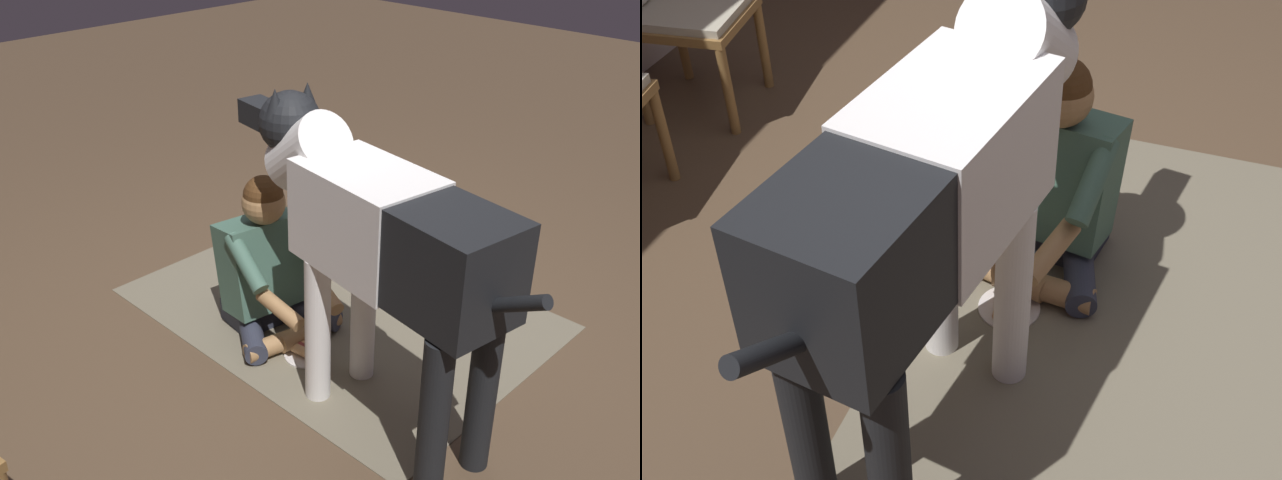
{
  "view_description": "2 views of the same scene",
  "coord_description": "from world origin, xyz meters",
  "views": [
    {
      "loc": [
        -2.22,
        2.27,
        2.13
      ],
      "look_at": [
        -0.18,
        0.21,
        0.6
      ],
      "focal_mm": 41.08,
      "sensor_mm": 36.0,
      "label": 1
    },
    {
      "loc": [
        -2.26,
        -0.27,
        2.16
      ],
      "look_at": [
        -0.37,
        0.4,
        0.45
      ],
      "focal_mm": 48.68,
      "sensor_mm": 36.0,
      "label": 2
    }
  ],
  "objects": [
    {
      "name": "area_rug",
      "position": [
        0.0,
        -0.12,
        0.0
      ],
      "size": [
        2.03,
        1.5,
        0.01
      ],
      "primitive_type": "cube",
      "color": "#6C6451",
      "rests_on": "ground"
    },
    {
      "name": "ground_plane",
      "position": [
        0.0,
        0.0,
        0.0
      ],
      "size": [
        14.68,
        14.68,
        0.0
      ],
      "primitive_type": "plane",
      "color": "brown"
    },
    {
      "name": "large_dog",
      "position": [
        -0.64,
        0.37,
        0.85
      ],
      "size": [
        1.68,
        0.49,
        1.3
      ],
      "color": "white",
      "rests_on": "ground"
    },
    {
      "name": "hot_dog_on_plate",
      "position": [
        -0.18,
        0.3,
        0.03
      ],
      "size": [
        0.22,
        0.22,
        0.06
      ],
      "color": "silver",
      "rests_on": "ground"
    },
    {
      "name": "person_sitting_on_floor",
      "position": [
        0.14,
        0.25,
        0.33
      ],
      "size": [
        0.68,
        0.57,
        0.82
      ],
      "color": "#2E3242",
      "rests_on": "ground"
    }
  ]
}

